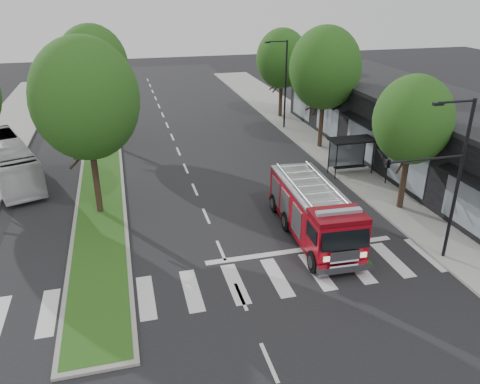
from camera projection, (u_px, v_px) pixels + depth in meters
name	position (u px, v px, depth m)	size (l,w,h in m)	color
ground	(221.00, 250.00, 23.88)	(140.00, 140.00, 0.00)	black
sidewalk_right	(353.00, 162.00, 35.58)	(5.00, 80.00, 0.15)	gray
median	(102.00, 149.00, 38.37)	(3.00, 50.00, 0.15)	gray
storefront_row	(410.00, 127.00, 35.63)	(8.00, 30.00, 5.00)	black
bus_shelter	(351.00, 146.00, 32.84)	(3.20, 1.60, 2.61)	black
tree_right_near	(413.00, 120.00, 26.07)	(4.40, 4.40, 8.05)	black
tree_right_mid	(325.00, 68.00, 36.27)	(5.60, 5.60, 9.72)	black
tree_right_far	(282.00, 59.00, 45.38)	(5.00, 5.00, 8.73)	black
tree_median_near	(85.00, 99.00, 25.03)	(5.80, 5.80, 10.16)	black
tree_median_far	(93.00, 65.00, 37.53)	(5.60, 5.60, 9.72)	black
streetlight_right_near	(444.00, 172.00, 21.11)	(4.08, 0.22, 8.00)	black
streetlight_right_far	(284.00, 81.00, 42.13)	(2.11, 0.20, 8.00)	black
fire_engine	(314.00, 212.00, 24.73)	(2.97, 8.71, 2.98)	#65050D
city_bus	(8.00, 161.00, 31.85)	(2.42, 10.34, 2.88)	silver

